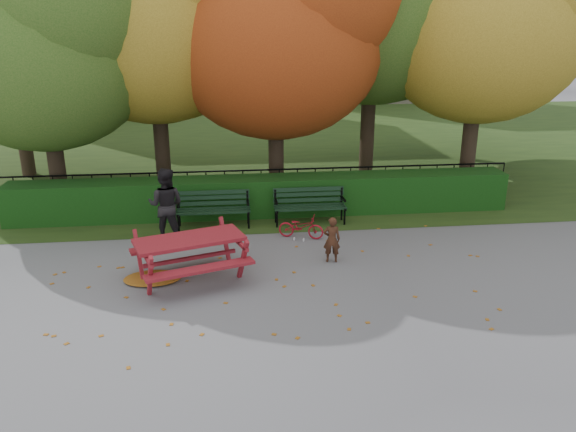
{
  "coord_description": "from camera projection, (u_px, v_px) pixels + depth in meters",
  "views": [
    {
      "loc": [
        -0.98,
        -9.59,
        4.79
      ],
      "look_at": [
        0.29,
        1.37,
        1.0
      ],
      "focal_mm": 35.0,
      "sensor_mm": 36.0,
      "label": 1
    }
  ],
  "objects": [
    {
      "name": "child",
      "position": [
        332.0,
        240.0,
        11.77
      ],
      "size": [
        0.39,
        0.28,
        0.99
      ],
      "primitive_type": "imported",
      "rotation": [
        0.0,
        0.0,
        3.03
      ],
      "color": "#3B1F13",
      "rests_on": "ground"
    },
    {
      "name": "tree_a",
      "position": [
        49.0,
        35.0,
        13.88
      ],
      "size": [
        5.88,
        5.6,
        7.48
      ],
      "color": "black",
      "rests_on": "ground"
    },
    {
      "name": "picnic_table",
      "position": [
        190.0,
        247.0,
        10.86
      ],
      "size": [
        2.48,
        2.23,
        1.0
      ],
      "rotation": [
        0.0,
        0.0,
        0.32
      ],
      "color": "maroon",
      "rests_on": "ground"
    },
    {
      "name": "hedge",
      "position": [
        264.0,
        196.0,
        14.74
      ],
      "size": [
        13.0,
        0.9,
        1.0
      ],
      "primitive_type": "cube",
      "color": "black",
      "rests_on": "ground"
    },
    {
      "name": "building_right",
      "position": [
        360.0,
        4.0,
        35.9
      ],
      "size": [
        9.0,
        6.0,
        12.0
      ],
      "primitive_type": "cube",
      "color": "#B4A78D",
      "rests_on": "ground"
    },
    {
      "name": "bench_right",
      "position": [
        309.0,
        203.0,
        14.1
      ],
      "size": [
        1.8,
        0.57,
        0.88
      ],
      "color": "black",
      "rests_on": "ground"
    },
    {
      "name": "tree_c",
      "position": [
        289.0,
        22.0,
        14.8
      ],
      "size": [
        6.3,
        6.0,
        8.0
      ],
      "color": "black",
      "rests_on": "ground"
    },
    {
      "name": "adult",
      "position": [
        166.0,
        205.0,
        12.82
      ],
      "size": [
        0.96,
        0.82,
        1.72
      ],
      "primitive_type": "imported",
      "rotation": [
        0.0,
        0.0,
        2.93
      ],
      "color": "black",
      "rests_on": "ground"
    },
    {
      "name": "tree_e",
      "position": [
        498.0,
        12.0,
        15.15
      ],
      "size": [
        6.09,
        5.8,
        8.16
      ],
      "color": "black",
      "rests_on": "ground"
    },
    {
      "name": "leaf_scatter",
      "position": [
        280.0,
        282.0,
        10.95
      ],
      "size": [
        9.0,
        5.7,
        0.01
      ],
      "primitive_type": null,
      "color": "brown",
      "rests_on": "ground"
    },
    {
      "name": "grass_strip",
      "position": [
        247.0,
        142.0,
        23.82
      ],
      "size": [
        90.0,
        90.0,
        0.0
      ],
      "primitive_type": "plane",
      "color": "#1D3212",
      "rests_on": "ground"
    },
    {
      "name": "ground",
      "position": [
        281.0,
        289.0,
        10.67
      ],
      "size": [
        90.0,
        90.0,
        0.0
      ],
      "primitive_type": "plane",
      "color": "slate",
      "rests_on": "ground"
    },
    {
      "name": "leaf_pile",
      "position": [
        153.0,
        278.0,
        11.05
      ],
      "size": [
        1.32,
        1.1,
        0.08
      ],
      "primitive_type": "ellipsoid",
      "rotation": [
        0.0,
        0.0,
        0.32
      ],
      "color": "brown",
      "rests_on": "ground"
    },
    {
      "name": "tree_g",
      "position": [
        495.0,
        5.0,
        19.0
      ],
      "size": [
        6.3,
        6.0,
        8.55
      ],
      "color": "black",
      "rests_on": "ground"
    },
    {
      "name": "bench_left",
      "position": [
        213.0,
        206.0,
        13.84
      ],
      "size": [
        1.8,
        0.57,
        0.88
      ],
      "color": "black",
      "rests_on": "ground"
    },
    {
      "name": "iron_fence",
      "position": [
        261.0,
        186.0,
        15.48
      ],
      "size": [
        14.0,
        0.04,
        1.02
      ],
      "color": "black",
      "rests_on": "ground"
    },
    {
      "name": "bicycle",
      "position": [
        301.0,
        227.0,
        13.15
      ],
      "size": [
        1.14,
        0.72,
        0.56
      ],
      "primitive_type": "imported",
      "rotation": [
        0.0,
        0.0,
        1.22
      ],
      "color": "maroon",
      "rests_on": "ground"
    }
  ]
}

